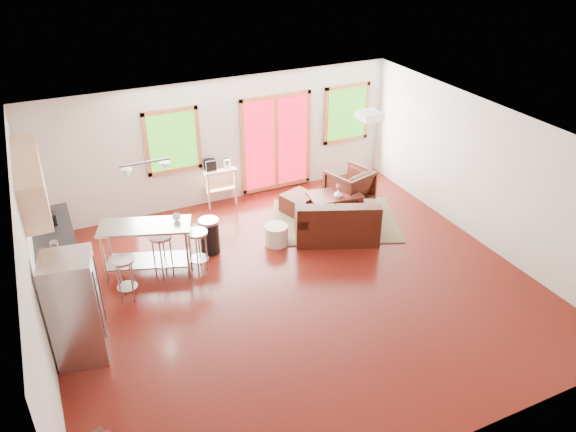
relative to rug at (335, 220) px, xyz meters
name	(u,v)px	position (x,y,z in m)	size (l,w,h in m)	color
floor	(296,288)	(-1.68, -1.68, -0.02)	(7.50, 7.00, 0.02)	#3C0B07
ceiling	(297,139)	(-1.68, -1.68, 2.60)	(7.50, 7.00, 0.02)	silver
back_wall	(221,142)	(-1.68, 1.83, 1.29)	(7.50, 0.02, 2.60)	beige
left_wall	(33,280)	(-5.44, -1.68, 1.29)	(0.02, 7.00, 2.60)	beige
right_wall	(486,175)	(2.08, -1.68, 1.29)	(0.02, 7.00, 2.60)	beige
front_wall	(443,369)	(-1.68, -5.19, 1.29)	(7.50, 0.02, 2.60)	beige
window_left	(173,141)	(-2.68, 1.78, 1.49)	(1.10, 0.05, 1.30)	#235E12
french_doors	(276,143)	(-0.48, 1.78, 1.09)	(1.60, 0.05, 2.10)	red
window_right	(347,113)	(1.22, 1.78, 1.49)	(1.10, 0.05, 1.30)	#235E12
rug	(335,220)	(0.00, 0.00, 0.00)	(2.40, 1.85, 0.02)	#3D5637
loveseat	(337,224)	(-0.31, -0.60, 0.31)	(1.74, 1.39, 0.81)	black
coffee_table	(335,197)	(0.15, 0.31, 0.35)	(1.12, 0.75, 0.42)	#3C1810
armchair	(349,185)	(0.64, 0.58, 0.40)	(0.80, 0.75, 0.83)	black
ottoman	(299,204)	(-0.50, 0.62, 0.18)	(0.59, 0.59, 0.39)	black
pouf	(276,235)	(-1.41, -0.30, 0.18)	(0.43, 0.43, 0.38)	beige
vase	(338,193)	(0.15, 0.17, 0.50)	(0.18, 0.19, 0.30)	silver
book	(341,191)	(0.20, 0.15, 0.54)	(0.23, 0.03, 0.31)	maroon
cabinets	(50,237)	(-5.17, 0.02, 0.92)	(0.64, 2.24, 2.30)	tan
refrigerator	(76,309)	(-5.02, -1.85, 0.80)	(0.74, 0.73, 1.62)	#B7BABC
island	(147,240)	(-3.74, -0.24, 0.63)	(1.60, 1.05, 0.94)	#B7BABC
cup	(176,216)	(-3.22, -0.31, 1.00)	(0.13, 0.11, 0.13)	silver
bar_stool_a	(125,269)	(-4.22, -0.81, 0.55)	(0.44, 0.44, 0.75)	#B7BABC
bar_stool_b	(162,246)	(-3.54, -0.43, 0.58)	(0.49, 0.49, 0.80)	#B7BABC
bar_stool_c	(197,242)	(-2.95, -0.52, 0.56)	(0.47, 0.47, 0.77)	#B7BABC
trash_can	(210,236)	(-2.60, -0.04, 0.32)	(0.47, 0.47, 0.66)	black
kitchen_cart	(218,173)	(-1.84, 1.67, 0.69)	(0.68, 0.45, 1.02)	tan
ceiling_flush	(370,116)	(-0.08, -1.08, 2.52)	(0.35, 0.35, 0.12)	white
pendant_light	(146,168)	(-3.58, -0.18, 1.89)	(0.80, 0.18, 0.79)	gray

